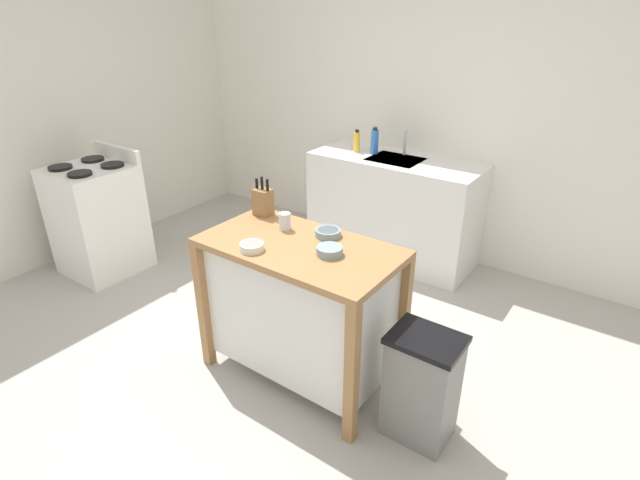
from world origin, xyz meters
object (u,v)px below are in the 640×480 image
object	(u,v)px
kitchen_island	(300,304)
bowl_ceramic_wide	(252,246)
knife_block	(263,201)
sink_faucet	(405,142)
trash_bin	(421,387)
bowl_stoneware_deep	(328,233)
bottle_hand_soap	(375,141)
bottle_spray_cleaner	(357,141)
drinking_cup	(285,221)
stove	(98,219)
bowl_ceramic_small	(330,250)

from	to	relation	value
kitchen_island	bowl_ceramic_wide	size ratio (longest dim) A/B	8.64
knife_block	sink_faucet	bearing A→B (deg)	85.56
trash_bin	sink_faucet	xyz separation A→B (m)	(-1.12, 1.92, 0.71)
bowl_stoneware_deep	bowl_ceramic_wide	bearing A→B (deg)	-121.08
knife_block	bowl_ceramic_wide	xyz separation A→B (m)	(0.28, -0.41, -0.07)
bowl_ceramic_wide	sink_faucet	xyz separation A→B (m)	(-0.15, 2.10, 0.11)
bottle_hand_soap	bottle_spray_cleaner	bearing A→B (deg)	-165.97
bowl_ceramic_wide	bottle_hand_soap	world-z (taller)	bottle_hand_soap
knife_block	drinking_cup	xyz separation A→B (m)	(0.25, -0.10, -0.04)
bottle_hand_soap	stove	distance (m)	2.45
bowl_ceramic_wide	trash_bin	distance (m)	1.16
bowl_stoneware_deep	sink_faucet	bearing A→B (deg)	102.59
knife_block	trash_bin	xyz separation A→B (m)	(1.25, -0.23, -0.67)
bowl_stoneware_deep	bottle_spray_cleaner	distance (m)	1.74
knife_block	trash_bin	world-z (taller)	knife_block
bowl_stoneware_deep	bowl_ceramic_wide	xyz separation A→B (m)	(-0.23, -0.39, 0.00)
bottle_spray_cleaner	stove	size ratio (longest dim) A/B	0.19
bowl_stoneware_deep	drinking_cup	size ratio (longest dim) A/B	1.43
trash_bin	bottle_hand_soap	size ratio (longest dim) A/B	2.75
kitchen_island	stove	bearing A→B (deg)	177.98
drinking_cup	trash_bin	world-z (taller)	drinking_cup
bowl_stoneware_deep	sink_faucet	xyz separation A→B (m)	(-0.38, 1.71, 0.11)
kitchen_island	bowl_ceramic_small	distance (m)	0.47
kitchen_island	bottle_spray_cleaner	size ratio (longest dim) A/B	5.77
bowl_stoneware_deep	trash_bin	bearing A→B (deg)	-15.77
bowl_stoneware_deep	bottle_hand_soap	xyz separation A→B (m)	(-0.62, 1.60, 0.11)
kitchen_island	bowl_ceramic_small	xyz separation A→B (m)	(0.21, -0.00, 0.42)
sink_faucet	bowl_ceramic_wide	bearing A→B (deg)	-85.94
bowl_ceramic_wide	bottle_spray_cleaner	size ratio (longest dim) A/B	0.67
knife_block	bottle_spray_cleaner	world-z (taller)	knife_block
kitchen_island	sink_faucet	world-z (taller)	sink_faucet
bowl_stoneware_deep	bottle_hand_soap	bearing A→B (deg)	111.10
knife_block	bottle_hand_soap	bearing A→B (deg)	93.73
sink_faucet	stove	world-z (taller)	sink_faucet
drinking_cup	bottle_spray_cleaner	size ratio (longest dim) A/B	0.53
bowl_ceramic_wide	bottle_spray_cleaner	xyz separation A→B (m)	(-0.54, 1.95, 0.09)
knife_block	stove	bearing A→B (deg)	-175.78
drinking_cup	knife_block	bearing A→B (deg)	159.40
trash_bin	sink_faucet	world-z (taller)	sink_faucet
bowl_ceramic_small	stove	distance (m)	2.47
trash_bin	bottle_spray_cleaner	size ratio (longest dim) A/B	3.21
kitchen_island	bowl_ceramic_wide	xyz separation A→B (m)	(-0.17, -0.20, 0.42)
bowl_ceramic_wide	trash_bin	size ratio (longest dim) A/B	0.21
bowl_stoneware_deep	trash_bin	xyz separation A→B (m)	(0.74, -0.21, -0.60)
drinking_cup	bottle_hand_soap	world-z (taller)	bottle_hand_soap
knife_block	drinking_cup	size ratio (longest dim) A/B	2.42
bowl_stoneware_deep	bowl_ceramic_small	size ratio (longest dim) A/B	1.05
bowl_ceramic_wide	stove	bearing A→B (deg)	172.21
trash_bin	bottle_spray_cleaner	distance (m)	2.43
kitchen_island	knife_block	size ratio (longest dim) A/B	4.52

